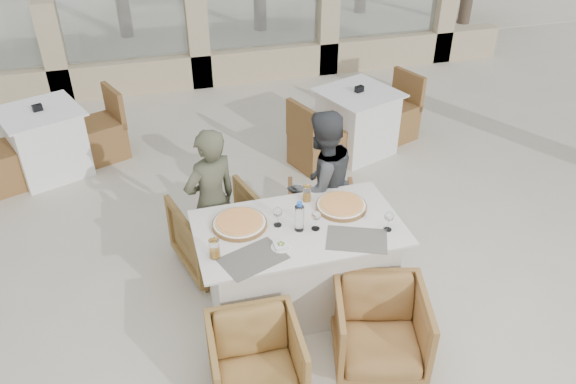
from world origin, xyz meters
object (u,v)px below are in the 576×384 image
object	(u,v)px
beer_glass_left	(214,249)
beer_glass_right	(307,193)
wine_glass_near	(316,219)
armchair_near_left	(256,362)
wine_glass_centre	(278,216)
wine_glass_corner	(389,220)
water_bottle	(299,216)
armchair_near_right	(380,328)
armchair_far_right	(320,217)
dining_table	(298,265)
pizza_right	(341,205)
bg_table_b	(357,122)
bg_table_a	(47,142)
armchair_far_left	(220,232)
olive_dish	(281,245)
diner_right	(321,185)
pizza_left	(239,223)
diner_left	(212,202)

from	to	relation	value
beer_glass_left	beer_glass_right	distance (m)	0.99
wine_glass_near	armchair_near_left	world-z (taller)	wine_glass_near
wine_glass_centre	wine_glass_corner	size ratio (longest dim) A/B	1.00
water_bottle	armchair_near_right	distance (m)	1.00
beer_glass_left	armchair_far_right	xyz separation A→B (m)	(1.11, 0.87, -0.56)
dining_table	pizza_right	distance (m)	0.60
bg_table_b	bg_table_a	bearing A→B (deg)	152.58
wine_glass_centre	armchair_far_left	xyz separation A→B (m)	(-0.38, 0.61, -0.53)
dining_table	armchair_near_right	size ratio (longest dim) A/B	2.37
olive_dish	bg_table_a	size ratio (longest dim) A/B	0.07
dining_table	beer_glass_right	bearing A→B (deg)	62.83
bg_table_a	beer_glass_left	bearing A→B (deg)	-85.38
armchair_near_left	diner_right	xyz separation A→B (m)	(0.93, 1.41, 0.41)
olive_dish	bg_table_b	distance (m)	2.99
wine_glass_near	beer_glass_left	size ratio (longest dim) A/B	1.22
dining_table	armchair_near_right	world-z (taller)	dining_table
pizza_right	armchair_far_left	distance (m)	1.16
armchair_far_right	armchair_near_right	bearing A→B (deg)	104.81
diner_right	olive_dish	bearing A→B (deg)	35.42
dining_table	bg_table_a	bearing A→B (deg)	127.38
bg_table_b	armchair_far_left	bearing A→B (deg)	-160.06
wine_glass_near	armchair_far_left	bearing A→B (deg)	131.35
dining_table	pizza_right	xyz separation A→B (m)	(0.40, 0.15, 0.41)
pizza_left	olive_dish	size ratio (longest dim) A/B	3.86
wine_glass_centre	diner_left	distance (m)	0.74
wine_glass_near	bg_table_b	size ratio (longest dim) A/B	0.11
beer_glass_right	diner_right	bearing A→B (deg)	52.46
olive_dish	bg_table_a	bearing A→B (deg)	122.80
armchair_near_right	diner_left	bearing A→B (deg)	140.47
pizza_right	water_bottle	distance (m)	0.46
pizza_left	wine_glass_corner	world-z (taller)	wine_glass_corner
pizza_right	armchair_near_left	size ratio (longest dim) A/B	0.65
pizza_right	water_bottle	size ratio (longest dim) A/B	1.63
wine_glass_centre	armchair_far_left	bearing A→B (deg)	121.84
beer_glass_left	armchair_far_left	bearing A→B (deg)	79.84
beer_glass_left	armchair_far_right	world-z (taller)	beer_glass_left
armchair_far_right	diner_right	size ratio (longest dim) A/B	0.45
armchair_far_right	wine_glass_corner	bearing A→B (deg)	119.22
wine_glass_centre	armchair_near_right	size ratio (longest dim) A/B	0.27
water_bottle	armchair_far_right	xyz separation A→B (m)	(0.43, 0.73, -0.61)
armchair_near_left	armchair_near_right	bearing A→B (deg)	5.09
armchair_near_right	bg_table_b	distance (m)	3.19
beer_glass_right	armchair_near_left	world-z (taller)	beer_glass_right
wine_glass_corner	armchair_far_left	xyz separation A→B (m)	(-1.17, 0.89, -0.53)
armchair_near_left	armchair_near_right	size ratio (longest dim) A/B	0.94
dining_table	bg_table_a	size ratio (longest dim) A/B	0.98
pizza_right	armchair_far_right	xyz separation A→B (m)	(0.02, 0.55, -0.51)
wine_glass_corner	bg_table_b	size ratio (longest dim) A/B	0.11
dining_table	pizza_left	size ratio (longest dim) A/B	3.76
armchair_near_left	wine_glass_near	bearing A→B (deg)	50.41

